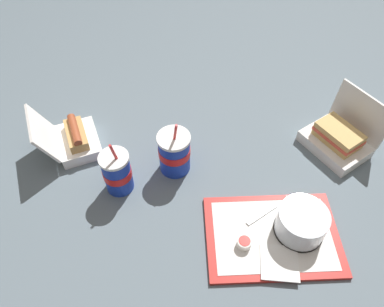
# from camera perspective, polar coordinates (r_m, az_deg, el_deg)

# --- Properties ---
(ground_plane) EXTENTS (3.20, 3.20, 0.00)m
(ground_plane) POSITION_cam_1_polar(r_m,az_deg,el_deg) (1.19, 0.43, -2.98)
(ground_plane) COLOR slate
(food_tray) EXTENTS (0.40, 0.30, 0.01)m
(food_tray) POSITION_cam_1_polar(r_m,az_deg,el_deg) (1.09, 12.14, -12.15)
(food_tray) COLOR red
(food_tray) RESTS_ON ground_plane
(cake_container) EXTENTS (0.14, 0.14, 0.08)m
(cake_container) POSITION_cam_1_polar(r_m,az_deg,el_deg) (1.08, 16.33, -10.13)
(cake_container) COLOR black
(cake_container) RESTS_ON food_tray
(ketchup_cup) EXTENTS (0.04, 0.04, 0.02)m
(ketchup_cup) POSITION_cam_1_polar(r_m,az_deg,el_deg) (1.05, 7.95, -13.31)
(ketchup_cup) COLOR white
(ketchup_cup) RESTS_ON food_tray
(napkin_stack) EXTENTS (0.10, 0.10, 0.00)m
(napkin_stack) POSITION_cam_1_polar(r_m,az_deg,el_deg) (1.05, 13.18, -15.90)
(napkin_stack) COLOR white
(napkin_stack) RESTS_ON food_tray
(plastic_fork) EXTENTS (0.09, 0.08, 0.00)m
(plastic_fork) POSITION_cam_1_polar(r_m,az_deg,el_deg) (1.11, 10.61, -9.09)
(plastic_fork) COLOR white
(plastic_fork) RESTS_ON food_tray
(clamshell_hotdog_front) EXTENTS (0.24, 0.23, 0.16)m
(clamshell_hotdog_front) POSITION_cam_1_polar(r_m,az_deg,el_deg) (1.29, -17.56, 2.15)
(clamshell_hotdog_front) COLOR white
(clamshell_hotdog_front) RESTS_ON ground_plane
(clamshell_sandwich_center) EXTENTS (0.26, 0.26, 0.19)m
(clamshell_sandwich_center) POSITION_cam_1_polar(r_m,az_deg,el_deg) (1.32, 21.43, 2.22)
(clamshell_sandwich_center) COLOR white
(clamshell_sandwich_center) RESTS_ON ground_plane
(soda_cup_corner) EXTENTS (0.09, 0.09, 0.20)m
(soda_cup_corner) POSITION_cam_1_polar(r_m,az_deg,el_deg) (1.13, -11.34, -2.80)
(soda_cup_corner) COLOR #1938B7
(soda_cup_corner) RESTS_ON ground_plane
(soda_cup_left) EXTENTS (0.10, 0.10, 0.20)m
(soda_cup_left) POSITION_cam_1_polar(r_m,az_deg,el_deg) (1.15, -2.70, 0.18)
(soda_cup_left) COLOR #1938B7
(soda_cup_left) RESTS_ON ground_plane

